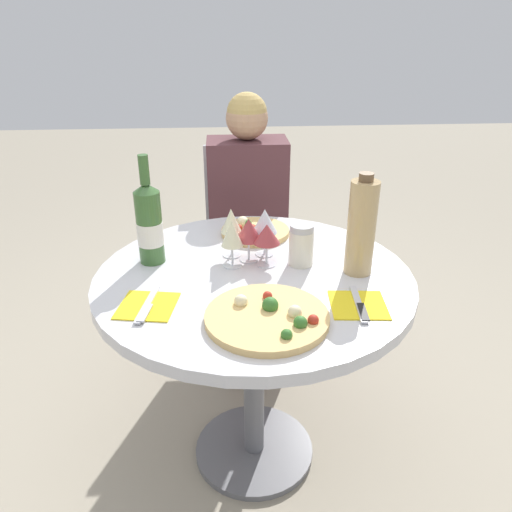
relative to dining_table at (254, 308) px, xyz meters
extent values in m
plane|color=#9E937F|center=(0.00, 0.00, -0.62)|extent=(12.00, 12.00, 0.00)
cylinder|color=slate|center=(0.00, 0.00, -0.61)|extent=(0.43, 0.43, 0.02)
cylinder|color=slate|center=(0.00, 0.00, -0.26)|extent=(0.07, 0.07, 0.69)
cylinder|color=silver|center=(0.00, 0.00, 0.11)|extent=(0.97, 0.97, 0.04)
cylinder|color=#ADADB2|center=(0.02, 0.73, -0.62)|extent=(0.34, 0.34, 0.01)
cylinder|color=#ADADB2|center=(0.02, 0.73, -0.40)|extent=(0.06, 0.06, 0.44)
cube|color=#ADADB2|center=(0.02, 0.73, -0.16)|extent=(0.38, 0.38, 0.03)
cube|color=#ADADB2|center=(0.02, 0.91, 0.08)|extent=(0.38, 0.02, 0.46)
cube|color=#512D33|center=(0.02, 0.57, -0.39)|extent=(0.29, 0.33, 0.47)
cube|color=#512D33|center=(0.02, 0.73, 0.11)|extent=(0.34, 0.21, 0.52)
sphere|color=tan|center=(0.02, 0.73, 0.46)|extent=(0.17, 0.17, 0.17)
sphere|color=tan|center=(0.02, 0.73, 0.48)|extent=(0.17, 0.17, 0.17)
cylinder|color=#DBB26B|center=(0.02, -0.26, 0.13)|extent=(0.32, 0.32, 0.02)
sphere|color=#B22D1E|center=(0.13, -0.31, 0.15)|extent=(0.03, 0.03, 0.03)
sphere|color=beige|center=(0.09, -0.27, 0.15)|extent=(0.04, 0.04, 0.04)
sphere|color=#336B28|center=(0.05, -0.37, 0.15)|extent=(0.03, 0.03, 0.03)
sphere|color=#B22D1E|center=(0.03, -0.18, 0.15)|extent=(0.03, 0.03, 0.03)
sphere|color=#336B28|center=(0.03, -0.24, 0.15)|extent=(0.04, 0.04, 0.04)
sphere|color=#336B28|center=(0.09, -0.32, 0.15)|extent=(0.04, 0.04, 0.04)
sphere|color=beige|center=(-0.05, -0.21, 0.15)|extent=(0.04, 0.04, 0.04)
cylinder|color=#DBB26B|center=(0.03, 0.30, 0.13)|extent=(0.24, 0.24, 0.02)
sphere|color=#336B28|center=(0.00, 0.30, 0.15)|extent=(0.03, 0.03, 0.03)
sphere|color=#336B28|center=(0.00, 0.34, 0.15)|extent=(0.03, 0.03, 0.03)
sphere|color=beige|center=(0.02, 0.26, 0.15)|extent=(0.04, 0.04, 0.04)
sphere|color=#336B28|center=(0.05, 0.27, 0.15)|extent=(0.04, 0.04, 0.04)
sphere|color=beige|center=(-0.02, 0.35, 0.15)|extent=(0.04, 0.04, 0.04)
sphere|color=#B22D1E|center=(-0.03, 0.30, 0.15)|extent=(0.03, 0.03, 0.03)
sphere|color=#B22D1E|center=(0.01, 0.28, 0.15)|extent=(0.04, 0.04, 0.04)
cylinder|color=#38602D|center=(-0.32, 0.11, 0.24)|extent=(0.08, 0.08, 0.23)
cone|color=#38602D|center=(-0.32, 0.11, 0.37)|extent=(0.08, 0.08, 0.03)
cylinder|color=#38602D|center=(-0.32, 0.11, 0.43)|extent=(0.03, 0.03, 0.09)
cylinder|color=silver|center=(-0.32, 0.11, 0.22)|extent=(0.08, 0.08, 0.07)
cylinder|color=tan|center=(0.32, -0.01, 0.27)|extent=(0.09, 0.09, 0.29)
cylinder|color=brown|center=(0.32, -0.01, 0.43)|extent=(0.04, 0.04, 0.02)
cylinder|color=silver|center=(0.15, 0.05, 0.18)|extent=(0.08, 0.08, 0.11)
cylinder|color=#B2B2B7|center=(0.15, 0.05, 0.25)|extent=(0.07, 0.07, 0.02)
cylinder|color=silver|center=(0.04, 0.06, 0.13)|extent=(0.06, 0.06, 0.00)
cylinder|color=silver|center=(0.04, 0.06, 0.16)|extent=(0.01, 0.01, 0.07)
cone|color=#9E383D|center=(0.04, 0.06, 0.23)|extent=(0.08, 0.08, 0.06)
cylinder|color=silver|center=(0.04, 0.13, 0.13)|extent=(0.06, 0.06, 0.00)
cylinder|color=silver|center=(0.04, 0.13, 0.17)|extent=(0.01, 0.01, 0.08)
cone|color=silver|center=(0.04, 0.13, 0.24)|extent=(0.08, 0.08, 0.08)
cylinder|color=silver|center=(-0.06, 0.06, 0.13)|extent=(0.06, 0.06, 0.00)
cylinder|color=silver|center=(-0.06, 0.06, 0.16)|extent=(0.01, 0.01, 0.07)
cone|color=beige|center=(-0.06, 0.06, 0.24)|extent=(0.07, 0.07, 0.08)
cylinder|color=silver|center=(-0.06, 0.13, 0.13)|extent=(0.06, 0.06, 0.00)
cylinder|color=silver|center=(-0.06, 0.13, 0.17)|extent=(0.01, 0.01, 0.08)
cone|color=beige|center=(-0.06, 0.13, 0.25)|extent=(0.07, 0.07, 0.08)
cylinder|color=silver|center=(-0.01, 0.10, 0.13)|extent=(0.06, 0.06, 0.00)
cylinder|color=silver|center=(-0.01, 0.10, 0.16)|extent=(0.01, 0.01, 0.07)
cone|color=#9E383D|center=(-0.01, 0.10, 0.23)|extent=(0.08, 0.08, 0.07)
cube|color=yellow|center=(-0.30, -0.17, 0.13)|extent=(0.17, 0.17, 0.00)
cube|color=silver|center=(-0.30, -0.17, 0.13)|extent=(0.05, 0.19, 0.00)
cube|color=silver|center=(-0.30, -0.22, 0.13)|extent=(0.03, 0.09, 0.00)
cube|color=yellow|center=(0.27, -0.21, 0.13)|extent=(0.16, 0.16, 0.00)
cube|color=silver|center=(0.27, -0.21, 0.13)|extent=(0.03, 0.19, 0.00)
cube|color=black|center=(0.27, -0.25, 0.13)|extent=(0.03, 0.09, 0.00)
camera|label=1|loc=(-0.09, -1.35, 0.84)|focal=35.00mm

